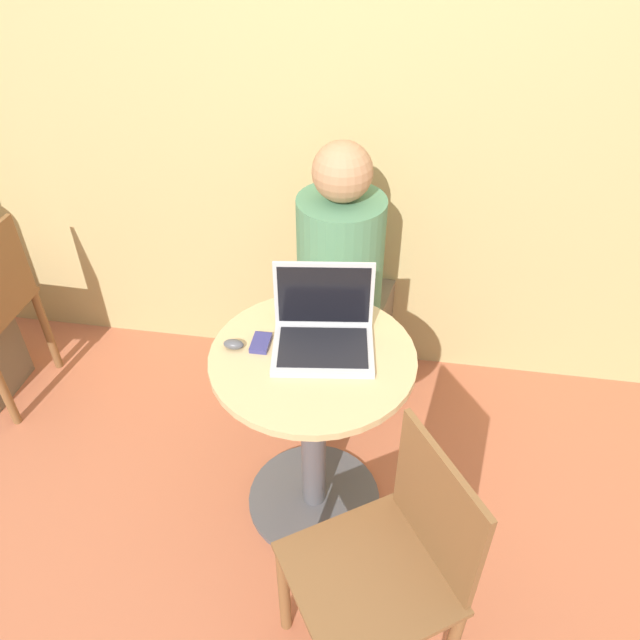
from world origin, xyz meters
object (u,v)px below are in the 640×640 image
(laptop, at_px, (323,330))
(person_seated, at_px, (343,301))
(chair_empty, at_px, (388,569))
(cell_phone, at_px, (261,343))

(laptop, bearing_deg, person_seated, 90.07)
(chair_empty, height_order, person_seated, person_seated)
(cell_phone, relative_size, person_seated, 0.07)
(cell_phone, bearing_deg, laptop, 10.22)
(person_seated, bearing_deg, chair_empty, -76.36)
(cell_phone, height_order, chair_empty, chair_empty)
(cell_phone, height_order, person_seated, person_seated)
(chair_empty, distance_m, person_seated, 1.13)
(person_seated, bearing_deg, cell_phone, -108.49)
(laptop, xyz_separation_m, cell_phone, (-0.19, -0.03, -0.05))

